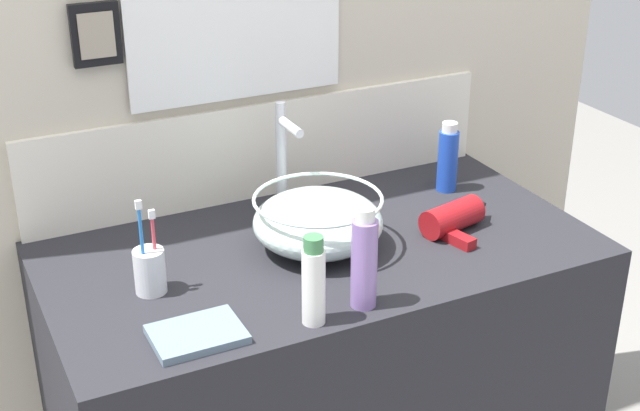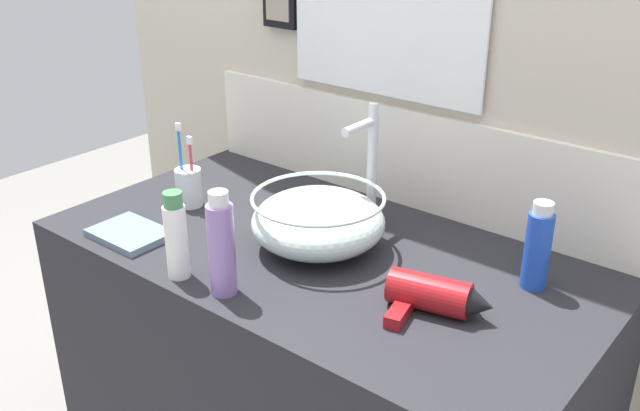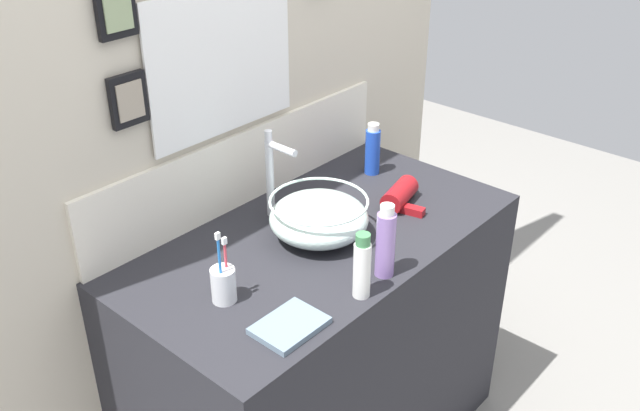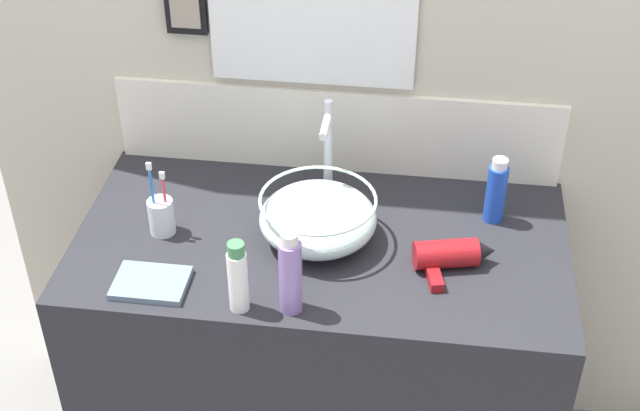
% 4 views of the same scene
% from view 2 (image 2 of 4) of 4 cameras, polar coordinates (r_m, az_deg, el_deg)
% --- Properties ---
extents(vanity_counter, '(1.19, 0.63, 0.86)m').
position_cam_2_polar(vanity_counter, '(1.76, 0.06, -15.93)').
color(vanity_counter, '#232328').
rests_on(vanity_counter, ground).
extents(back_panel, '(1.95, 0.09, 2.37)m').
position_cam_2_polar(back_panel, '(1.67, 7.61, 10.83)').
color(back_panel, beige).
rests_on(back_panel, ground).
extents(glass_bowl_sink, '(0.28, 0.28, 0.12)m').
position_cam_2_polar(glass_bowl_sink, '(1.49, -0.22, -1.27)').
color(glass_bowl_sink, silver).
rests_on(glass_bowl_sink, vanity_counter).
extents(faucet, '(0.02, 0.12, 0.27)m').
position_cam_2_polar(faucet, '(1.59, 3.97, 3.99)').
color(faucet, silver).
rests_on(faucet, vanity_counter).
extents(hair_drier, '(0.20, 0.16, 0.07)m').
position_cam_2_polar(hair_drier, '(1.30, 9.23, -7.18)').
color(hair_drier, maroon).
rests_on(hair_drier, vanity_counter).
extents(toothbrush_cup, '(0.06, 0.06, 0.21)m').
position_cam_2_polar(toothbrush_cup, '(1.73, -10.46, 1.54)').
color(toothbrush_cup, silver).
rests_on(toothbrush_cup, vanity_counter).
extents(shampoo_bottle, '(0.04, 0.04, 0.18)m').
position_cam_2_polar(shampoo_bottle, '(1.40, -11.44, -2.48)').
color(shampoo_bottle, white).
rests_on(shampoo_bottle, vanity_counter).
extents(lotion_bottle, '(0.05, 0.05, 0.18)m').
position_cam_2_polar(lotion_bottle, '(1.40, 17.02, -3.23)').
color(lotion_bottle, blue).
rests_on(lotion_bottle, vanity_counter).
extents(soap_dispenser, '(0.05, 0.05, 0.21)m').
position_cam_2_polar(soap_dispenser, '(1.33, -7.89, -3.24)').
color(soap_dispenser, '#8C6BB2').
rests_on(soap_dispenser, vanity_counter).
extents(hand_towel, '(0.17, 0.12, 0.02)m').
position_cam_2_polar(hand_towel, '(1.61, -14.96, -2.19)').
color(hand_towel, slate).
rests_on(hand_towel, vanity_counter).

